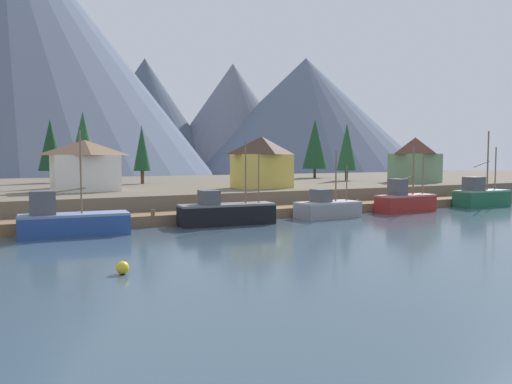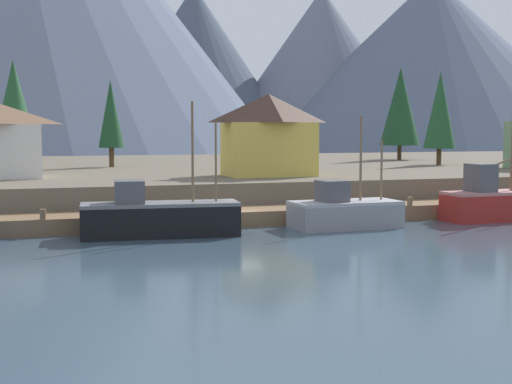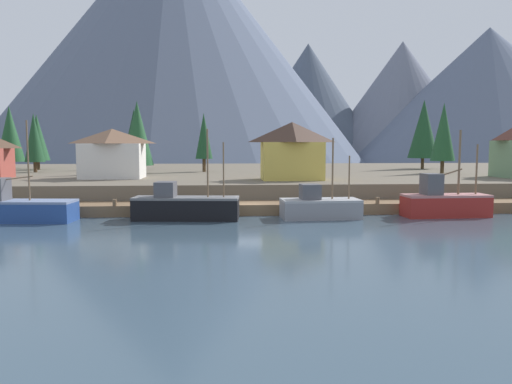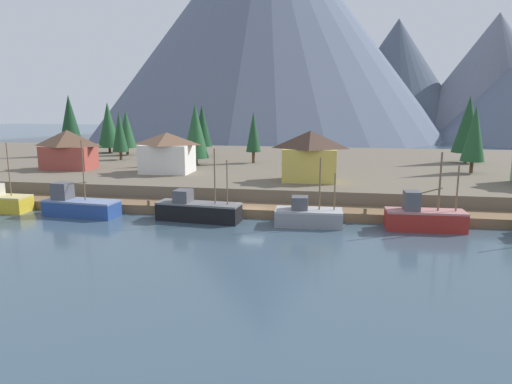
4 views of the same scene
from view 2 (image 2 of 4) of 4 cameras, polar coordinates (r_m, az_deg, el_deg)
The scene contains 14 objects.
ground_plane at distance 63.65m, azimuth -6.29°, elevation -0.98°, with size 400.00×400.00×1.00m, color #384C5B.
dock at distance 46.14m, azimuth -1.81°, elevation -2.00°, with size 80.00×4.00×1.60m.
shoreline_bank at distance 75.26m, azimuth -8.13°, elevation 1.27°, with size 400.00×56.00×2.50m, color #665B4C.
mountain_central_peak at distance 202.56m, azimuth -5.00°, elevation 9.88°, with size 61.41×61.41×46.45m, color #475160.
mountain_east_peak at distance 206.41m, azimuth 5.34°, elevation 9.78°, with size 65.45×65.45×46.34m, color slate.
mountain_far_ridge at distance 200.42m, azimuth 13.99°, elevation 9.97°, with size 100.28×100.28×47.57m, color slate.
fishing_boat_black at distance 41.12m, azimuth -7.93°, elevation -2.00°, with size 9.24×3.39×7.81m.
fishing_boat_grey at distance 44.67m, azimuth 7.14°, elevation -1.60°, with size 6.94×3.32×7.05m.
fishing_boat_red at distance 50.71m, azimuth 18.80°, elevation -0.77°, with size 7.68×2.86×7.77m.
house_yellow at distance 56.17m, azimuth 1.03°, elevation 4.71°, with size 7.10×4.82×6.50m.
conifer_near_left at distance 76.09m, azimuth 14.67°, elevation 6.43°, with size 3.31×3.31×9.71m.
conifer_near_right at distance 88.06m, azimuth 11.60°, elevation 6.80°, with size 4.84×4.84×11.23m.
conifer_mid_left at distance 66.56m, azimuth -18.99°, elevation 6.38°, with size 4.24×4.24×9.90m.
conifer_far_right at distance 70.85m, azimuth -11.67°, elevation 6.20°, with size 2.50×2.50×8.57m.
Camera 2 is at (-12.61, -42.03, 6.18)m, focal length 49.39 mm.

